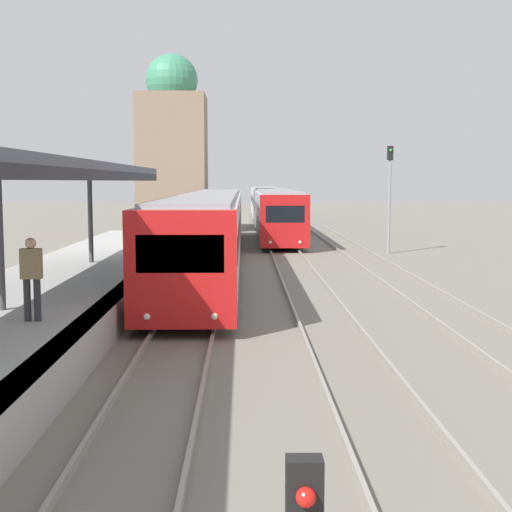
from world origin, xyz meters
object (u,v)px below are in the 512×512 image
Objects in this scene: train_near at (212,224)px; train_far at (269,205)px; person_on_platform at (31,274)px; signal_mast_far at (390,187)px.

train_near reaches higher than train_far.
train_near reaches higher than person_on_platform.
signal_mast_far is at bearing -76.85° from train_far.
person_on_platform is at bearing -98.69° from train_near.
train_near is at bearing -158.45° from signal_mast_far.
signal_mast_far reaches higher than train_near.
signal_mast_far is (11.49, 21.52, 1.55)m from person_on_platform.
train_far is at bearing 103.15° from signal_mast_far.
train_far is at bearing 82.17° from train_near.
signal_mast_far is (5.20, -22.24, 1.65)m from train_far.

